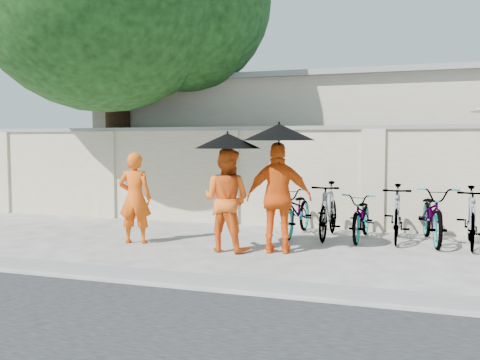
% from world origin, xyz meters
% --- Properties ---
extents(ground, '(80.00, 80.00, 0.00)m').
position_xyz_m(ground, '(0.00, 0.00, 0.00)').
color(ground, '#BDB9B5').
extents(kerb, '(40.00, 0.16, 0.12)m').
position_xyz_m(kerb, '(0.00, -1.70, 0.06)').
color(kerb, gray).
rests_on(kerb, ground).
extents(compound_wall, '(20.00, 0.30, 2.00)m').
position_xyz_m(compound_wall, '(1.00, 3.20, 1.00)').
color(compound_wall, beige).
rests_on(compound_wall, ground).
extents(building_behind, '(14.00, 6.00, 3.20)m').
position_xyz_m(building_behind, '(2.00, 7.00, 1.60)').
color(building_behind, '#B7B2A8').
rests_on(building_behind, ground).
extents(monk_left, '(0.64, 0.49, 1.57)m').
position_xyz_m(monk_left, '(-1.79, 0.45, 0.79)').
color(monk_left, '#FF5B0F').
rests_on(monk_left, ground).
extents(monk_center, '(0.88, 0.73, 1.65)m').
position_xyz_m(monk_center, '(-0.06, 0.32, 0.83)').
color(monk_center, orange).
rests_on(monk_center, ground).
extents(parasol_center, '(1.06, 1.06, 0.96)m').
position_xyz_m(parasol_center, '(-0.01, 0.24, 1.77)').
color(parasol_center, black).
rests_on(parasol_center, ground).
extents(monk_right, '(1.08, 0.59, 1.75)m').
position_xyz_m(monk_right, '(0.77, 0.44, 0.87)').
color(monk_right, '#FF5F11').
rests_on(monk_right, ground).
extents(parasol_right, '(1.12, 1.12, 1.04)m').
position_xyz_m(parasol_right, '(0.79, 0.36, 1.90)').
color(parasol_right, black).
rests_on(parasol_right, ground).
extents(bike_0, '(0.68, 1.80, 0.94)m').
position_xyz_m(bike_0, '(0.71, 2.10, 0.47)').
color(bike_0, '#9E9DA8').
rests_on(bike_0, ground).
extents(bike_1, '(0.50, 1.72, 1.03)m').
position_xyz_m(bike_1, '(1.30, 1.98, 0.51)').
color(bike_1, '#9E9DA8').
rests_on(bike_1, ground).
extents(bike_2, '(0.64, 1.66, 0.86)m').
position_xyz_m(bike_2, '(1.90, 2.02, 0.43)').
color(bike_2, '#9E9DA8').
rests_on(bike_2, ground).
extents(bike_3, '(0.49, 1.68, 1.00)m').
position_xyz_m(bike_3, '(2.50, 2.08, 0.50)').
color(bike_3, '#9E9DA8').
rests_on(bike_3, ground).
extents(bike_4, '(0.90, 1.98, 1.00)m').
position_xyz_m(bike_4, '(3.10, 2.10, 0.50)').
color(bike_4, '#9E9DA8').
rests_on(bike_4, ground).
extents(bike_5, '(0.55, 1.70, 1.01)m').
position_xyz_m(bike_5, '(3.69, 1.93, 0.51)').
color(bike_5, '#9E9DA8').
rests_on(bike_5, ground).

